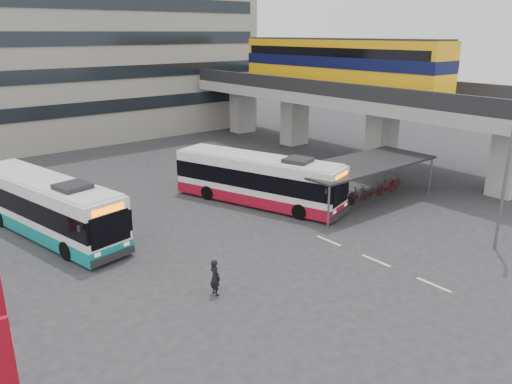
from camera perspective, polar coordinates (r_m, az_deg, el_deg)
ground at (r=24.15m, az=4.22°, el=-7.06°), size 120.00×120.00×0.00m
viaduct at (r=43.09m, az=9.62°, el=12.37°), size 8.00×32.00×9.68m
bike_shelter at (r=31.49m, az=11.87°, el=1.23°), size 10.00×4.00×2.54m
office_block at (r=56.05m, az=-17.92°, el=19.43°), size 30.00×15.00×25.00m
road_markings at (r=24.07m, az=13.57°, el=-7.63°), size 0.15×7.60×0.01m
bus_main at (r=30.53m, az=0.23°, el=1.37°), size 5.72×11.11×3.23m
bus_teal at (r=27.96m, az=-22.78°, el=-1.57°), size 4.57×11.39×3.29m
pedestrian at (r=20.35m, az=-4.70°, el=-9.67°), size 0.37×0.56×1.54m
lamp_post at (r=25.92m, az=26.82°, el=2.73°), size 1.24×0.63×7.45m
sign_totem_south at (r=16.30m, az=-26.82°, el=-16.80°), size 0.59×0.21×2.71m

